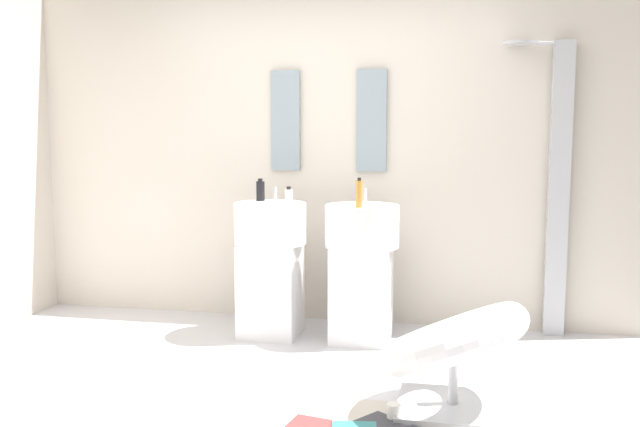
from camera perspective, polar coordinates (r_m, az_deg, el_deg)
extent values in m
cube|color=silver|center=(3.94, -3.88, -15.10)|extent=(4.80, 3.60, 0.04)
cube|color=beige|center=(5.26, 0.80, 5.29)|extent=(4.80, 0.10, 2.60)
cube|color=white|center=(4.95, -4.06, -6.20)|extent=(0.40, 0.40, 0.66)
cylinder|color=white|center=(4.87, -4.11, -0.80)|extent=(0.50, 0.50, 0.29)
cylinder|color=#B7BABF|center=(4.98, -3.70, 1.61)|extent=(0.02, 0.02, 0.10)
cube|color=white|center=(4.82, 3.43, -6.56)|extent=(0.40, 0.40, 0.66)
cylinder|color=white|center=(4.73, 3.47, -1.02)|extent=(0.50, 0.50, 0.29)
cylinder|color=#B7BABF|center=(4.85, 3.72, 1.46)|extent=(0.02, 0.02, 0.10)
cube|color=#8C9EA8|center=(5.26, -2.84, 7.59)|extent=(0.22, 0.03, 0.74)
cube|color=#8C9EA8|center=(5.13, 4.25, 7.59)|extent=(0.22, 0.03, 0.74)
cube|color=#B7BABF|center=(5.10, 18.95, 1.76)|extent=(0.14, 0.08, 2.05)
cylinder|color=#B7BABF|center=(5.08, 17.73, 13.15)|extent=(0.30, 0.02, 0.02)
cylinder|color=#B7BABF|center=(5.04, 16.02, 13.26)|extent=(0.24, 0.24, 0.02)
cube|color=#B7BABF|center=(3.77, 10.79, -15.46)|extent=(0.56, 0.50, 0.06)
cylinder|color=#B7BABF|center=(3.70, 10.85, -13.03)|extent=(0.05, 0.05, 0.34)
torus|color=white|center=(3.64, 10.92, -10.07)|extent=(1.04, 1.04, 0.49)
cylinder|color=white|center=(3.60, 6.09, -15.97)|extent=(0.07, 0.07, 0.10)
cylinder|color=white|center=(4.74, -2.57, 1.36)|extent=(0.05, 0.05, 0.10)
cylinder|color=black|center=(4.73, -2.58, 2.10)|extent=(0.03, 0.03, 0.02)
cylinder|color=#C68C38|center=(4.56, 3.22, 1.59)|extent=(0.05, 0.05, 0.18)
cylinder|color=black|center=(4.55, 3.23, 2.83)|extent=(0.02, 0.02, 0.02)
cylinder|color=black|center=(5.00, -4.90, 1.84)|extent=(0.06, 0.06, 0.14)
cylinder|color=black|center=(4.99, -4.91, 2.75)|extent=(0.03, 0.03, 0.02)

